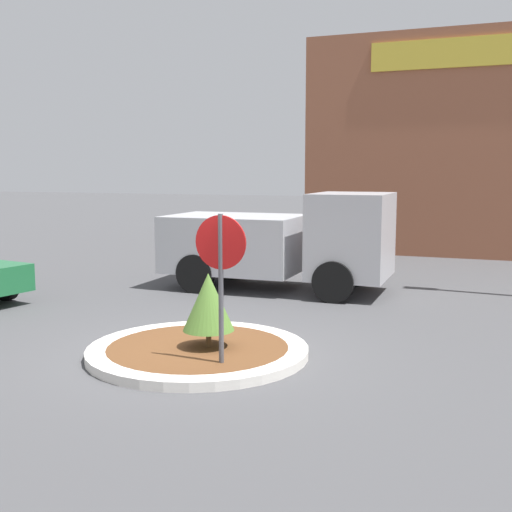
# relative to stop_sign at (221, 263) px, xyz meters

# --- Properties ---
(ground_plane) EXTENTS (120.00, 120.00, 0.00)m
(ground_plane) POSITION_rel_stop_sign_xyz_m (-0.68, 0.63, -1.54)
(ground_plane) COLOR #474749
(traffic_island) EXTENTS (3.36, 3.36, 0.14)m
(traffic_island) POSITION_rel_stop_sign_xyz_m (-0.68, 0.63, -1.47)
(traffic_island) COLOR silver
(traffic_island) RESTS_ON ground_plane
(stop_sign) EXTENTS (0.75, 0.07, 2.22)m
(stop_sign) POSITION_rel_stop_sign_xyz_m (0.00, 0.00, 0.00)
(stop_sign) COLOR #4C4C51
(stop_sign) RESTS_ON ground_plane
(island_shrub) EXTENTS (0.78, 0.78, 1.13)m
(island_shrub) POSITION_rel_stop_sign_xyz_m (-0.51, 0.66, -0.71)
(island_shrub) COLOR brown
(island_shrub) RESTS_ON traffic_island
(utility_truck) EXTENTS (5.26, 2.37, 2.30)m
(utility_truck) POSITION_rel_stop_sign_xyz_m (-1.25, 6.22, -0.39)
(utility_truck) COLOR #B2B2B7
(utility_truck) RESTS_ON ground_plane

